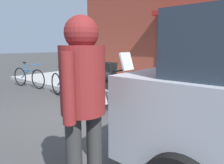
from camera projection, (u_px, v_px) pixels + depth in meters
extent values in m
plane|color=#383838|center=(74.00, 114.00, 4.47)|extent=(80.00, 80.00, 0.00)
torus|color=black|center=(128.00, 105.00, 4.08)|extent=(0.62, 0.10, 0.62)
cylinder|color=silver|center=(128.00, 105.00, 4.08)|extent=(0.16, 0.06, 0.16)
torus|color=black|center=(77.00, 94.00, 5.07)|extent=(0.62, 0.10, 0.62)
cylinder|color=silver|center=(77.00, 94.00, 5.07)|extent=(0.16, 0.06, 0.16)
cube|color=silver|center=(98.00, 96.00, 4.60)|extent=(0.44, 0.31, 0.32)
cylinder|color=silver|center=(100.00, 90.00, 4.53)|extent=(1.02, 0.07, 0.06)
ellipsoid|color=black|center=(106.00, 78.00, 4.35)|extent=(0.52, 0.29, 0.26)
cube|color=black|center=(93.00, 78.00, 4.63)|extent=(0.60, 0.25, 0.11)
cube|color=black|center=(83.00, 78.00, 4.84)|extent=(0.28, 0.22, 0.18)
cylinder|color=silver|center=(128.00, 90.00, 4.02)|extent=(0.35, 0.07, 0.67)
cylinder|color=black|center=(123.00, 70.00, 4.02)|extent=(0.04, 0.62, 0.04)
cube|color=silver|center=(127.00, 61.00, 3.94)|extent=(0.15, 0.32, 0.35)
sphere|color=#EAEACC|center=(130.00, 78.00, 3.95)|extent=(0.14, 0.14, 0.14)
cube|color=#A2A2A2|center=(77.00, 86.00, 4.66)|extent=(0.44, 0.21, 0.44)
cube|color=black|center=(74.00, 87.00, 4.57)|extent=(0.37, 0.02, 0.03)
ellipsoid|color=black|center=(84.00, 71.00, 4.78)|extent=(0.48, 0.33, 0.28)
torus|color=black|center=(72.00, 90.00, 5.38)|extent=(0.69, 0.18, 0.69)
torus|color=black|center=(56.00, 84.00, 6.19)|extent=(0.69, 0.18, 0.69)
cylinder|color=#1E5999|center=(63.00, 77.00, 5.74)|extent=(0.57, 0.15, 0.04)
cylinder|color=#1E5999|center=(60.00, 81.00, 5.92)|extent=(0.45, 0.13, 0.33)
cylinder|color=#1E5999|center=(60.00, 72.00, 5.86)|extent=(0.03, 0.03, 0.30)
ellipsoid|color=black|center=(60.00, 67.00, 5.83)|extent=(0.24, 0.14, 0.06)
cylinder|color=#1E5999|center=(70.00, 70.00, 5.33)|extent=(0.13, 0.48, 0.03)
cylinder|color=#2C2C2C|center=(94.00, 159.00, 1.85)|extent=(0.14, 0.14, 0.94)
cylinder|color=maroon|center=(83.00, 80.00, 1.66)|extent=(0.49, 0.49, 0.57)
sphere|color=maroon|center=(81.00, 33.00, 1.59)|extent=(0.28, 0.28, 0.28)
sphere|color=tan|center=(75.00, 33.00, 1.61)|extent=(0.17, 0.17, 0.17)
cylinder|color=maroon|center=(68.00, 89.00, 1.45)|extent=(0.10, 0.10, 0.54)
cylinder|color=maroon|center=(94.00, 79.00, 1.88)|extent=(0.10, 0.10, 0.54)
cube|color=black|center=(105.00, 77.00, 6.26)|extent=(0.55, 0.18, 0.87)
cube|color=black|center=(109.00, 76.00, 6.43)|extent=(0.55, 0.18, 0.87)
torus|color=black|center=(38.00, 79.00, 7.05)|extent=(0.70, 0.13, 0.70)
torus|color=black|center=(20.00, 77.00, 7.60)|extent=(0.70, 0.13, 0.70)
cylinder|color=#1E5999|center=(28.00, 70.00, 7.27)|extent=(0.58, 0.11, 0.04)
cylinder|color=#1E5999|center=(25.00, 74.00, 7.41)|extent=(0.45, 0.09, 0.33)
cylinder|color=#1E5999|center=(25.00, 67.00, 7.35)|extent=(0.03, 0.03, 0.30)
ellipsoid|color=black|center=(24.00, 62.00, 7.32)|extent=(0.23, 0.13, 0.06)
cylinder|color=#1E5999|center=(36.00, 64.00, 6.98)|extent=(0.09, 0.48, 0.03)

